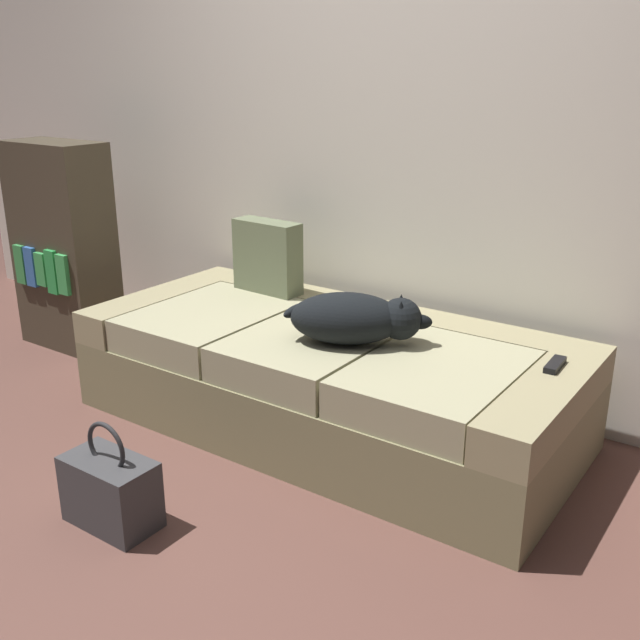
% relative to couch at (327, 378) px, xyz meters
% --- Properties ---
extents(ground_plane, '(10.00, 10.00, 0.00)m').
position_rel_couch_xyz_m(ground_plane, '(0.00, -0.97, -0.22)').
color(ground_plane, brown).
extents(back_wall, '(6.40, 0.10, 2.80)m').
position_rel_couch_xyz_m(back_wall, '(0.00, 0.61, 1.18)').
color(back_wall, silver).
rests_on(back_wall, ground).
extents(couch, '(2.07, 0.94, 0.44)m').
position_rel_couch_xyz_m(couch, '(0.00, 0.00, 0.00)').
color(couch, '#7F7A55').
rests_on(couch, ground).
extents(dog_dark, '(0.55, 0.43, 0.20)m').
position_rel_couch_xyz_m(dog_dark, '(0.19, -0.07, 0.32)').
color(dog_dark, black).
rests_on(dog_dark, couch).
extents(tv_remote, '(0.05, 0.15, 0.02)m').
position_rel_couch_xyz_m(tv_remote, '(0.91, 0.13, 0.23)').
color(tv_remote, black).
rests_on(tv_remote, couch).
extents(throw_pillow, '(0.35, 0.14, 0.34)m').
position_rel_couch_xyz_m(throw_pillow, '(-0.53, 0.27, 0.39)').
color(throw_pillow, '#656E51').
rests_on(throw_pillow, couch).
extents(handbag, '(0.32, 0.18, 0.38)m').
position_rel_couch_xyz_m(handbag, '(-0.18, -1.01, -0.09)').
color(handbag, '#3A3A3C').
rests_on(handbag, ground).
extents(bookshelf, '(0.56, 0.30, 1.10)m').
position_rel_couch_xyz_m(bookshelf, '(-1.71, 0.00, 0.33)').
color(bookshelf, '#42392A').
rests_on(bookshelf, ground).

